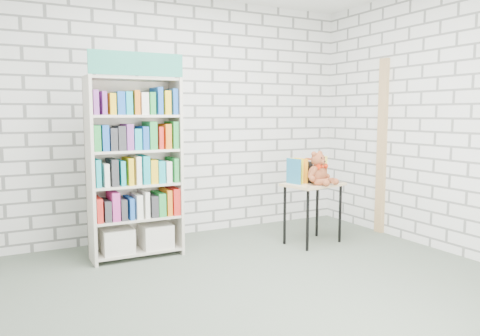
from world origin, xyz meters
name	(u,v)px	position (x,y,z in m)	size (l,w,h in m)	color
ground	(262,288)	(0.00, 0.00, 0.00)	(4.50, 4.50, 0.00)	#4F5A4C
room_shell	(263,71)	(0.00, 0.00, 1.78)	(4.52, 4.02, 2.81)	silver
bookshelf	(135,166)	(-0.68, 1.36, 0.92)	(0.90, 0.35, 2.03)	beige
display_table	(313,192)	(1.19, 0.93, 0.59)	(0.71, 0.56, 0.68)	#D7B281
table_books	(306,170)	(1.17, 1.03, 0.82)	(0.47, 0.28, 0.26)	teal
teddy_bear	(319,171)	(1.19, 0.82, 0.83)	(0.33, 0.32, 0.36)	brown
door_trim	(382,147)	(2.23, 0.95, 1.05)	(0.05, 0.12, 2.10)	tan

